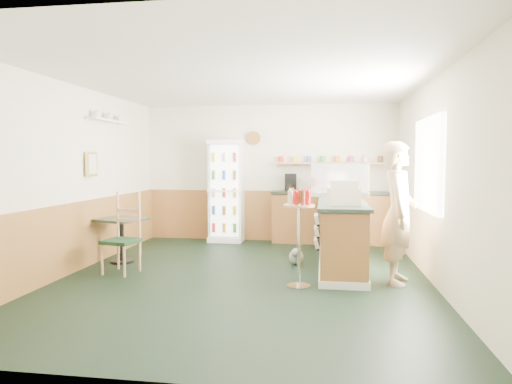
% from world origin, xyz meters
% --- Properties ---
extents(ground, '(6.00, 6.00, 0.00)m').
position_xyz_m(ground, '(0.00, 0.00, 0.00)').
color(ground, black).
rests_on(ground, ground).
extents(room_envelope, '(5.04, 6.02, 2.72)m').
position_xyz_m(room_envelope, '(-0.23, 0.73, 1.52)').
color(room_envelope, beige).
rests_on(room_envelope, ground).
extents(service_counter, '(0.68, 3.01, 1.01)m').
position_xyz_m(service_counter, '(1.35, 1.07, 0.46)').
color(service_counter, '#9C5A32').
rests_on(service_counter, ground).
extents(back_counter, '(2.24, 0.42, 1.69)m').
position_xyz_m(back_counter, '(1.19, 2.80, 0.55)').
color(back_counter, '#9C5A32').
rests_on(back_counter, ground).
extents(drinks_fridge, '(0.66, 0.55, 2.01)m').
position_xyz_m(drinks_fridge, '(-0.82, 2.74, 1.00)').
color(drinks_fridge, white).
rests_on(drinks_fridge, ground).
extents(display_case, '(0.96, 0.50, 0.54)m').
position_xyz_m(display_case, '(1.35, 1.70, 1.28)').
color(display_case, silver).
rests_on(display_case, service_counter).
extents(cash_register, '(0.44, 0.46, 0.23)m').
position_xyz_m(cash_register, '(1.35, 0.17, 1.13)').
color(cash_register, beige).
rests_on(cash_register, service_counter).
extents(shopkeeper, '(0.56, 0.69, 1.85)m').
position_xyz_m(shopkeeper, '(2.05, 0.03, 0.93)').
color(shopkeeper, tan).
rests_on(shopkeeper, ground).
extents(condiment_stand, '(0.39, 0.39, 1.23)m').
position_xyz_m(condiment_stand, '(0.78, -0.34, 0.84)').
color(condiment_stand, silver).
rests_on(condiment_stand, ground).
extents(newspaper_rack, '(0.09, 0.46, 0.54)m').
position_xyz_m(newspaper_rack, '(0.99, 1.07, 0.50)').
color(newspaper_rack, black).
rests_on(newspaper_rack, ground).
extents(cafe_table, '(0.80, 0.80, 0.70)m').
position_xyz_m(cafe_table, '(-2.05, 0.64, 0.49)').
color(cafe_table, black).
rests_on(cafe_table, ground).
extents(cafe_chair, '(0.50, 0.50, 1.16)m').
position_xyz_m(cafe_chair, '(-1.76, 0.08, 0.60)').
color(cafe_chair, black).
rests_on(cafe_chair, ground).
extents(dog_doorstop, '(0.23, 0.30, 0.27)m').
position_xyz_m(dog_doorstop, '(0.68, 0.88, 0.13)').
color(dog_doorstop, gray).
rests_on(dog_doorstop, ground).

